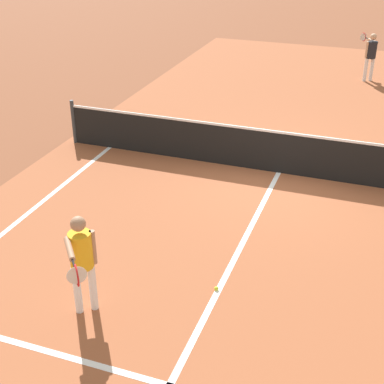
# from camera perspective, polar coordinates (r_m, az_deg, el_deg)

# --- Properties ---
(ground_plane) EXTENTS (60.00, 60.00, 0.00)m
(ground_plane) POSITION_cam_1_polar(r_m,az_deg,el_deg) (12.33, 8.84, 1.97)
(ground_plane) COLOR brown
(court_surface_inbounds) EXTENTS (10.62, 24.40, 0.00)m
(court_surface_inbounds) POSITION_cam_1_polar(r_m,az_deg,el_deg) (12.33, 8.84, 1.97)
(court_surface_inbounds) COLOR #9E5433
(court_surface_inbounds) RESTS_ON ground_plane
(line_center_service) EXTENTS (0.10, 6.40, 0.01)m
(line_center_service) POSITION_cam_1_polar(r_m,az_deg,el_deg) (9.60, 4.86, -5.84)
(line_center_service) COLOR white
(line_center_service) RESTS_ON ground_plane
(net) EXTENTS (10.18, 0.09, 1.07)m
(net) POSITION_cam_1_polar(r_m,az_deg,el_deg) (12.13, 9.00, 4.07)
(net) COLOR #33383D
(net) RESTS_ON ground_plane
(player_near) EXTENTS (0.68, 1.06, 1.56)m
(player_near) POSITION_cam_1_polar(r_m,az_deg,el_deg) (7.85, -11.22, -6.39)
(player_near) COLOR white
(player_near) RESTS_ON ground_plane
(player_far) EXTENTS (0.62, 1.09, 1.53)m
(player_far) POSITION_cam_1_polar(r_m,az_deg,el_deg) (19.31, 17.78, 13.46)
(player_far) COLOR white
(player_far) RESTS_ON ground_plane
(tennis_ball_mid_court) EXTENTS (0.07, 0.07, 0.07)m
(tennis_ball_mid_court) POSITION_cam_1_polar(r_m,az_deg,el_deg) (8.65, 2.50, -9.80)
(tennis_ball_mid_court) COLOR #CCE033
(tennis_ball_mid_court) RESTS_ON ground_plane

